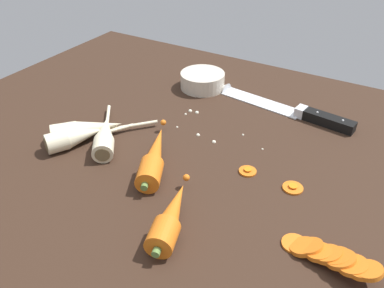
{
  "coord_description": "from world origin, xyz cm",
  "views": [
    {
      "loc": [
        32.63,
        -57.26,
        45.24
      ],
      "look_at": [
        0.0,
        -2.0,
        1.5
      ],
      "focal_mm": 37.51,
      "sensor_mm": 36.0,
      "label": 1
    }
  ],
  "objects": [
    {
      "name": "carrot_slice_stray_near",
      "position": [
        12.19,
        -2.76,
        0.36
      ],
      "size": [
        3.21,
        3.21,
        0.7
      ],
      "color": "orange",
      "rests_on": "ground_plane"
    },
    {
      "name": "whole_carrot",
      "position": [
        -3.43,
        -9.8,
        2.1
      ],
      "size": [
        11.32,
        19.84,
        4.2
      ],
      "color": "orange",
      "rests_on": "ground_plane"
    },
    {
      "name": "whole_carrot_second",
      "position": [
        7.6,
        -21.26,
        2.1
      ],
      "size": [
        7.98,
        17.19,
        4.2
      ],
      "color": "orange",
      "rests_on": "ground_plane"
    },
    {
      "name": "mince_crumbs",
      "position": [
        -3.4,
        7.4,
        0.39
      ],
      "size": [
        20.65,
        9.43,
        0.87
      ],
      "color": "silver",
      "rests_on": "ground_plane"
    },
    {
      "name": "prep_bowl",
      "position": [
        -11.72,
        23.01,
        2.15
      ],
      "size": [
        11.0,
        11.0,
        4.0
      ],
      "color": "beige",
      "rests_on": "ground_plane"
    },
    {
      "name": "parsnip_mid_left",
      "position": [
        -20.67,
        -8.83,
        1.98
      ],
      "size": [
        16.03,
        17.67,
        4.0
      ],
      "color": "beige",
      "rests_on": "ground_plane"
    },
    {
      "name": "carrot_slice_stack",
      "position": [
        30.24,
        -15.84,
        1.43
      ],
      "size": [
        13.93,
        5.61,
        4.14
      ],
      "color": "orange",
      "rests_on": "ground_plane"
    },
    {
      "name": "ground_plane",
      "position": [
        0.0,
        0.0,
        -2.0
      ],
      "size": [
        120.0,
        90.0,
        4.0
      ],
      "primitive_type": "cube",
      "color": "#332116"
    },
    {
      "name": "parsnip_front",
      "position": [
        -20.6,
        -12.12,
        1.98
      ],
      "size": [
        10.89,
        16.59,
        4.0
      ],
      "color": "beige",
      "rests_on": "ground_plane"
    },
    {
      "name": "carrot_slice_stray_mid",
      "position": [
        20.78,
        -3.06,
        0.36
      ],
      "size": [
        3.56,
        3.56,
        0.7
      ],
      "color": "orange",
      "rests_on": "ground_plane"
    },
    {
      "name": "chefs_knife",
      "position": [
        8.28,
        22.55,
        0.65
      ],
      "size": [
        34.85,
        7.82,
        4.18
      ],
      "color": "silver",
      "rests_on": "ground_plane"
    },
    {
      "name": "parsnip_mid_right",
      "position": [
        -16.01,
        -8.9,
        1.98
      ],
      "size": [
        14.08,
        17.53,
        4.0
      ],
      "color": "beige",
      "rests_on": "ground_plane"
    }
  ]
}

